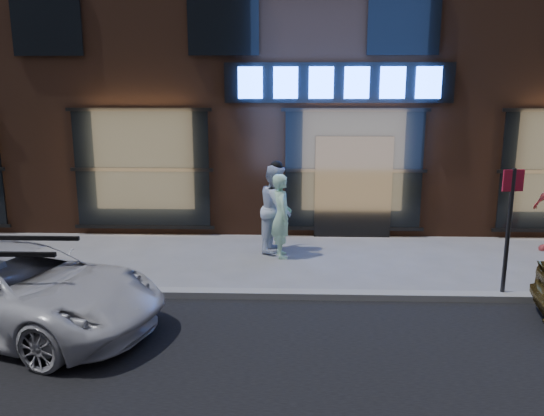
# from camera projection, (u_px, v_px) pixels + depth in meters

# --- Properties ---
(ground) EXTENTS (90.00, 90.00, 0.00)m
(ground) POSITION_uv_depth(u_px,v_px,m) (378.00, 299.00, 8.89)
(ground) COLOR slate
(ground) RESTS_ON ground
(curb) EXTENTS (60.00, 0.25, 0.12)m
(curb) POSITION_uv_depth(u_px,v_px,m) (378.00, 296.00, 8.87)
(curb) COLOR gray
(curb) RESTS_ON ground
(storefront_building) EXTENTS (30.20, 8.28, 10.30)m
(storefront_building) POSITION_uv_depth(u_px,v_px,m) (342.00, 31.00, 15.58)
(storefront_building) COLOR #54301E
(storefront_building) RESTS_ON ground
(man_bowtie) EXTENTS (0.54, 0.71, 1.76)m
(man_bowtie) POSITION_uv_depth(u_px,v_px,m) (282.00, 216.00, 11.00)
(man_bowtie) COLOR #BEFADD
(man_bowtie) RESTS_ON ground
(man_cap) EXTENTS (0.91, 1.06, 1.89)m
(man_cap) POSITION_uv_depth(u_px,v_px,m) (276.00, 208.00, 11.41)
(man_cap) COLOR white
(man_cap) RESTS_ON ground
(white_suv) EXTENTS (4.76, 3.22, 1.21)m
(white_suv) POSITION_uv_depth(u_px,v_px,m) (17.00, 289.00, 7.68)
(white_suv) COLOR silver
(white_suv) RESTS_ON ground
(sign_post) EXTENTS (0.35, 0.08, 2.21)m
(sign_post) POSITION_uv_depth(u_px,v_px,m) (509.00, 221.00, 8.63)
(sign_post) COLOR #262628
(sign_post) RESTS_ON ground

